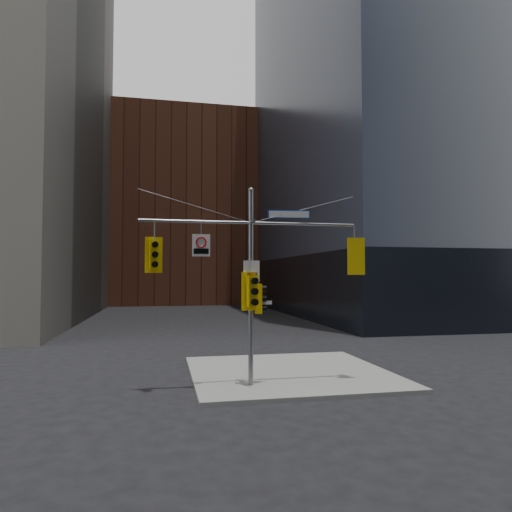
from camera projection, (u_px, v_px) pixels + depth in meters
name	position (u px, v px, depth m)	size (l,w,h in m)	color
ground	(263.00, 404.00, 14.44)	(160.00, 160.00, 0.00)	black
sidewalk_corner	(289.00, 373.00, 18.76)	(8.00, 8.00, 0.15)	gray
podium_ne	(443.00, 285.00, 51.54)	(36.40, 36.40, 6.00)	black
brick_midrise	(183.00, 213.00, 71.79)	(26.00, 20.00, 28.00)	brown
signal_assembly	(251.00, 266.00, 16.58)	(8.00, 0.80, 7.30)	gray
traffic_light_west_arm	(154.00, 255.00, 15.91)	(0.61, 0.52, 1.27)	yellow
traffic_light_east_arm	(355.00, 256.00, 17.41)	(0.67, 0.56, 1.41)	yellow
traffic_light_pole_side	(260.00, 299.00, 16.60)	(0.44, 0.37, 1.08)	yellow
traffic_light_pole_front	(252.00, 291.00, 16.28)	(0.66, 0.60, 1.39)	yellow
street_sign_blade	(289.00, 214.00, 16.96)	(1.60, 0.19, 0.31)	navy
regulatory_sign_arm	(201.00, 245.00, 16.23)	(0.64, 0.06, 0.80)	silver
regulatory_sign_pole	(251.00, 272.00, 16.46)	(0.59, 0.06, 0.77)	silver
street_blade_ew	(263.00, 303.00, 16.62)	(0.69, 0.12, 0.14)	silver
street_blade_ns	(249.00, 307.00, 16.96)	(0.11, 0.77, 0.15)	#145926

